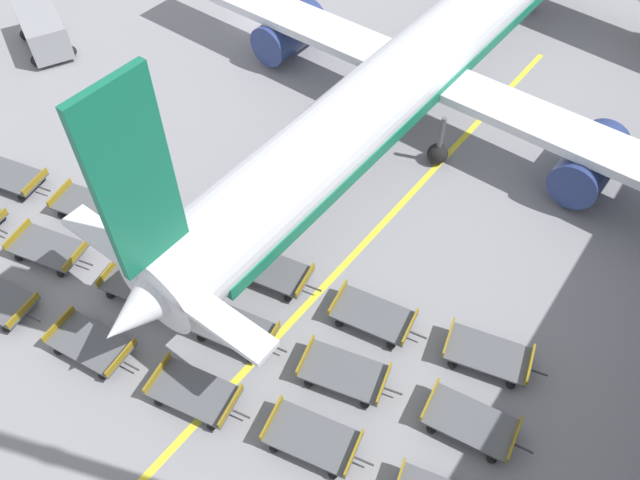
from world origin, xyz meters
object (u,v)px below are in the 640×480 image
airplane (434,54)px  baggage_dolly_row_mid_b_col_f (487,354)px  service_van (43,30)px  baggage_dolly_row_mid_a_col_e (344,373)px  baggage_dolly_row_mid_a_col_c (142,286)px  baggage_dolly_row_mid_b_col_e (373,316)px  baggage_dolly_row_mid_a_col_b (48,248)px  baggage_dolly_row_mid_a_col_d (235,329)px  baggage_dolly_row_near_col_d (194,393)px  baggage_dolly_row_mid_b_col_d (272,271)px  baggage_dolly_row_mid_b_col_a (11,177)px  baggage_dolly_row_near_col_c (91,344)px  baggage_dolly_row_near_col_e (312,438)px  baggage_dolly_row_mid_b_col_c (178,238)px  baggage_dolly_row_mid_a_col_f (470,422)px  baggage_dolly_row_mid_b_col_b (89,206)px

airplane → baggage_dolly_row_mid_b_col_f: 15.63m
service_van → baggage_dolly_row_mid_a_col_e: size_ratio=1.30×
baggage_dolly_row_mid_a_col_c → baggage_dolly_row_mid_b_col_e: same height
baggage_dolly_row_mid_a_col_b → baggage_dolly_row_mid_a_col_d: (9.18, 1.69, 0.00)m
baggage_dolly_row_mid_a_col_b → service_van: bearing=142.0°
baggage_dolly_row_near_col_d → baggage_dolly_row_mid_b_col_e: size_ratio=1.00×
airplane → service_van: bearing=-158.6°
baggage_dolly_row_mid_b_col_d → baggage_dolly_row_mid_b_col_a: bearing=-167.7°
baggage_dolly_row_near_col_c → baggage_dolly_row_mid_b_col_a: bearing=159.4°
baggage_dolly_row_near_col_d → baggage_dolly_row_near_col_e: size_ratio=1.00×
service_van → baggage_dolly_row_mid_a_col_b: bearing=-38.0°
baggage_dolly_row_mid_b_col_c → baggage_dolly_row_mid_b_col_d: (4.46, 1.02, 0.00)m
baggage_dolly_row_near_col_e → baggage_dolly_row_mid_b_col_e: size_ratio=1.00×
baggage_dolly_row_mid_a_col_b → baggage_dolly_row_mid_b_col_e: (13.20, 5.40, 0.00)m
service_van → baggage_dolly_row_mid_b_col_a: size_ratio=1.30×
baggage_dolly_row_mid_a_col_d → baggage_dolly_row_mid_a_col_f: (9.19, 2.01, 0.00)m
baggage_dolly_row_mid_a_col_b → baggage_dolly_row_near_col_e: bearing=-0.1°
baggage_dolly_row_mid_b_col_d → baggage_dolly_row_mid_b_col_b: bearing=-167.4°
baggage_dolly_row_mid_a_col_b → baggage_dolly_row_mid_a_col_c: bearing=11.9°
baggage_dolly_row_near_col_c → baggage_dolly_row_mid_a_col_d: same height
baggage_dolly_row_mid_a_col_d → baggage_dolly_row_mid_b_col_b: bearing=173.9°
airplane → baggage_dolly_row_mid_a_col_d: size_ratio=10.69×
baggage_dolly_row_mid_b_col_a → baggage_dolly_row_mid_b_col_b: bearing=11.7°
baggage_dolly_row_near_col_c → baggage_dolly_row_mid_b_col_b: bearing=140.0°
baggage_dolly_row_mid_a_col_c → baggage_dolly_row_mid_b_col_e: (8.47, 4.41, 0.00)m
baggage_dolly_row_near_col_c → baggage_dolly_row_mid_a_col_d: size_ratio=1.00×
service_van → baggage_dolly_row_near_col_e: 29.20m
airplane → baggage_dolly_row_near_col_e: size_ratio=10.68×
service_van → baggage_dolly_row_mid_a_col_b: service_van is taller
baggage_dolly_row_mid_a_col_c → baggage_dolly_row_mid_b_col_c: (-0.60, 2.74, 0.00)m
baggage_dolly_row_mid_b_col_d → baggage_dolly_row_mid_b_col_e: 4.65m
airplane → baggage_dolly_row_near_col_c: bearing=-98.0°
baggage_dolly_row_near_col_e → baggage_dolly_row_mid_b_col_d: 7.40m
baggage_dolly_row_mid_a_col_e → baggage_dolly_row_mid_a_col_c: bearing=-169.5°
baggage_dolly_row_mid_a_col_c → baggage_dolly_row_near_col_d: bearing=-23.4°
baggage_dolly_row_mid_a_col_f → baggage_dolly_row_mid_b_col_e: bearing=161.8°
baggage_dolly_row_mid_a_col_e → airplane: bearing=109.5°
baggage_dolly_row_mid_a_col_d → baggage_dolly_row_mid_a_col_e: size_ratio=1.00×
baggage_dolly_row_mid_a_col_e → baggage_dolly_row_mid_b_col_f: same height
baggage_dolly_row_mid_a_col_e → baggage_dolly_row_near_col_e: bearing=-78.7°
airplane → baggage_dolly_row_mid_a_col_b: bearing=-113.6°
baggage_dolly_row_near_col_e → baggage_dolly_row_mid_a_col_f: (4.14, 3.74, 0.00)m
baggage_dolly_row_mid_b_col_b → baggage_dolly_row_mid_b_col_d: size_ratio=1.00×
airplane → baggage_dolly_row_mid_b_col_d: 14.07m
baggage_dolly_row_mid_b_col_a → baggage_dolly_row_mid_b_col_d: (13.61, 2.96, 0.00)m
baggage_dolly_row_near_col_e → baggage_dolly_row_mid_b_col_f: 7.38m
baggage_dolly_row_mid_a_col_c → baggage_dolly_row_mid_a_col_e: bearing=10.5°
baggage_dolly_row_mid_b_col_d → baggage_dolly_row_mid_b_col_f: (9.06, 1.76, 0.00)m
baggage_dolly_row_near_col_d → baggage_dolly_row_mid_b_col_f: (7.88, 7.70, 0.00)m
baggage_dolly_row_mid_a_col_c → baggage_dolly_row_mid_a_col_f: same height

